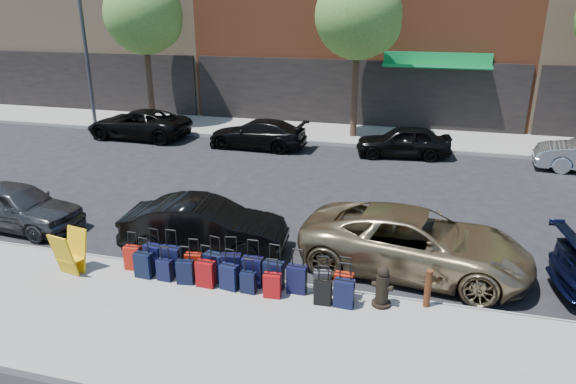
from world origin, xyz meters
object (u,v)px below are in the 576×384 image
(tree_left, at_px, (146,17))
(display_rack, at_px, (70,253))
(fire_hydrant, at_px, (382,288))
(car_near_1, at_px, (205,226))
(bollard, at_px, (428,288))
(car_near_2, at_px, (415,242))
(car_far_0, at_px, (139,124))
(car_far_2, at_px, (403,141))
(car_near_0, at_px, (17,206))
(streetlight, at_px, (87,33))
(suitcase_front_5, at_px, (231,268))
(tree_center, at_px, (361,18))
(car_far_1, at_px, (257,134))

(tree_left, relative_size, display_rack, 7.18)
(fire_hydrant, distance_m, car_near_1, 4.88)
(bollard, distance_m, car_near_2, 1.80)
(car_far_0, bearing_deg, car_far_2, 91.32)
(car_near_0, relative_size, car_far_2, 1.00)
(streetlight, relative_size, car_far_0, 1.65)
(tree_left, distance_m, car_near_0, 13.92)
(car_near_1, bearing_deg, suitcase_front_5, -146.24)
(tree_center, bearing_deg, car_far_2, -47.33)
(tree_left, height_order, car_far_1, tree_left)
(suitcase_front_5, relative_size, fire_hydrant, 1.21)
(car_near_2, xyz_separation_m, car_far_1, (-7.11, 9.64, -0.10))
(streetlight, xyz_separation_m, car_near_1, (11.44, -12.05, -3.98))
(car_near_1, bearing_deg, streetlight, 36.91)
(tree_center, relative_size, car_near_2, 1.38)
(tree_left, bearing_deg, tree_center, 0.00)
(car_far_1, bearing_deg, car_near_1, 12.51)
(tree_left, xyz_separation_m, display_rack, (6.14, -14.87, -4.76))
(tree_center, bearing_deg, car_near_2, -75.75)
(streetlight, xyz_separation_m, suitcase_front_5, (12.75, -13.59, -4.18))
(tree_left, bearing_deg, car_near_2, -42.27)
(car_near_0, relative_size, car_near_1, 0.93)
(car_far_1, bearing_deg, display_rack, -0.50)
(display_rack, bearing_deg, car_near_0, 158.23)
(tree_center, relative_size, suitcase_front_5, 6.84)
(streetlight, xyz_separation_m, car_far_2, (15.75, -1.80, -4.01))
(display_rack, xyz_separation_m, car_near_0, (-3.32, 2.10, -0.00))
(bollard, bearing_deg, display_rack, -174.90)
(car_near_0, xyz_separation_m, car_far_0, (-2.26, 10.25, 0.03))
(bollard, height_order, car_near_1, car_near_1)
(tree_center, height_order, fire_hydrant, tree_center)
(tree_left, distance_m, suitcase_front_5, 18.02)
(car_near_2, bearing_deg, tree_left, 53.94)
(suitcase_front_5, xyz_separation_m, car_far_2, (3.00, 11.79, 0.17))
(car_near_0, bearing_deg, car_far_2, -39.91)
(car_near_1, xyz_separation_m, car_far_1, (-1.96, 9.99, -0.05))
(car_far_0, bearing_deg, streetlight, -116.47)
(display_rack, xyz_separation_m, car_far_2, (6.67, 12.37, 0.00))
(tree_left, relative_size, streetlight, 0.91)
(bollard, xyz_separation_m, car_near_1, (-5.49, 1.42, 0.11))
(tree_left, height_order, suitcase_front_5, tree_left)
(tree_center, bearing_deg, car_near_0, -121.03)
(tree_center, bearing_deg, bollard, -76.16)
(tree_center, bearing_deg, tree_left, 180.00)
(streetlight, height_order, car_far_1, streetlight)
(tree_left, height_order, car_near_1, tree_left)
(fire_hydrant, height_order, car_far_1, car_far_1)
(display_rack, xyz_separation_m, car_near_2, (7.51, 2.46, 0.08))
(tree_left, distance_m, car_near_1, 16.04)
(car_near_0, xyz_separation_m, car_far_2, (9.99, 10.27, 0.00))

